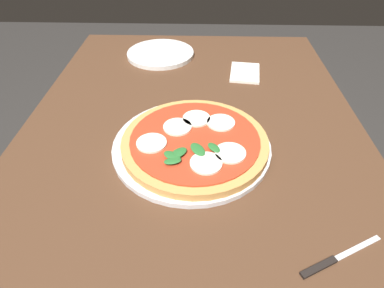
% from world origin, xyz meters
% --- Properties ---
extents(dining_table, '(1.28, 0.86, 0.78)m').
position_xyz_m(dining_table, '(0.00, 0.00, 0.66)').
color(dining_table, '#4C301E').
rests_on(dining_table, ground_plane).
extents(serving_tray, '(0.36, 0.36, 0.01)m').
position_xyz_m(serving_tray, '(-0.04, -0.00, 0.78)').
color(serving_tray, silver).
rests_on(serving_tray, dining_table).
extents(pizza, '(0.33, 0.33, 0.03)m').
position_xyz_m(pizza, '(-0.05, -0.01, 0.80)').
color(pizza, tan).
rests_on(pizza, serving_tray).
extents(plate_white, '(0.23, 0.23, 0.01)m').
position_xyz_m(plate_white, '(0.46, 0.12, 0.79)').
color(plate_white, white).
rests_on(plate_white, dining_table).
extents(napkin, '(0.14, 0.11, 0.01)m').
position_xyz_m(napkin, '(0.33, -0.16, 0.78)').
color(napkin, white).
rests_on(napkin, dining_table).
extents(knife, '(0.09, 0.16, 0.01)m').
position_xyz_m(knife, '(-0.32, -0.24, 0.78)').
color(knife, black).
rests_on(knife, dining_table).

